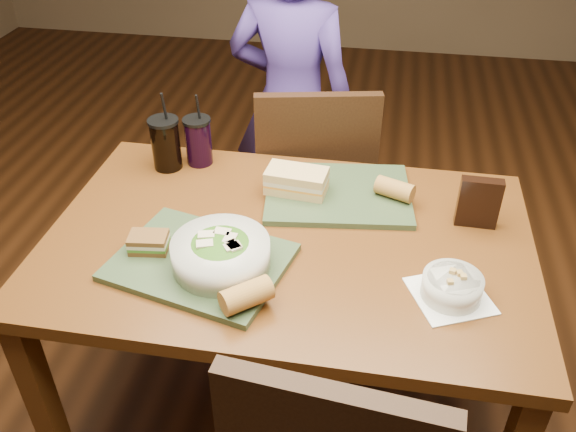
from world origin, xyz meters
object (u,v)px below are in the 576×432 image
object	(u,v)px
diner	(292,105)
sandwich_near	(149,242)
salad_bowl	(221,252)
chip_bag	(479,203)
cup_cola	(166,143)
tray_near	(200,262)
tray_far	(338,194)
cup_berry	(198,141)
soup_bowl	(452,286)
chair_far	(319,189)
sandwich_far	(297,181)
baguette_far	(395,189)
baguette_near	(246,295)
dining_table	(288,263)

from	to	relation	value
diner	sandwich_near	distance (m)	1.08
salad_bowl	chip_bag	size ratio (longest dim) A/B	1.68
diner	cup_cola	xyz separation A→B (m)	(-0.29, -0.63, 0.14)
tray_near	tray_far	world-z (taller)	same
salad_bowl	diner	bearing A→B (deg)	90.45
cup_berry	soup_bowl	bearing A→B (deg)	-33.19
chair_far	diner	bearing A→B (deg)	115.65
sandwich_far	baguette_far	distance (m)	0.28
diner	cup_cola	bearing A→B (deg)	71.72
baguette_near	chip_bag	distance (m)	0.70
chair_far	sandwich_far	xyz separation A→B (m)	(-0.02, -0.39, 0.28)
sandwich_near	chair_far	bearing A→B (deg)	64.26
chair_far	baguette_near	xyz separation A→B (m)	(-0.06, -0.88, 0.27)
soup_bowl	sandwich_near	distance (m)	0.76
dining_table	baguette_near	bearing A→B (deg)	-98.81
sandwich_near	chip_bag	bearing A→B (deg)	18.68
chair_far	chip_bag	size ratio (longest dim) A/B	6.53
sandwich_near	cup_cola	world-z (taller)	cup_cola
sandwich_far	baguette_near	distance (m)	0.49
cup_cola	cup_berry	distance (m)	0.10
chair_far	sandwich_near	xyz separation A→B (m)	(-0.35, -0.72, 0.26)
soup_bowl	chip_bag	size ratio (longest dim) A/B	1.57
chip_bag	sandwich_far	bearing A→B (deg)	175.03
baguette_near	chip_bag	bearing A→B (deg)	38.89
tray_far	baguette_far	xyz separation A→B (m)	(0.16, -0.00, 0.04)
sandwich_far	cup_cola	distance (m)	0.44
cup_berry	cup_cola	bearing A→B (deg)	-153.71
baguette_near	dining_table	bearing A→B (deg)	81.19
dining_table	chip_bag	xyz separation A→B (m)	(0.50, 0.15, 0.16)
baguette_far	tray_near	bearing A→B (deg)	-141.97
tray_near	sandwich_near	xyz separation A→B (m)	(-0.14, 0.02, 0.03)
chair_far	diner	size ratio (longest dim) A/B	0.68
diner	soup_bowl	size ratio (longest dim) A/B	6.13
diner	chip_bag	xyz separation A→B (m)	(0.64, -0.77, 0.13)
chair_far	cup_cola	size ratio (longest dim) A/B	3.69
soup_bowl	tray_far	bearing A→B (deg)	129.03
sandwich_far	diner	bearing A→B (deg)	100.78
sandwich_near	chip_bag	xyz separation A→B (m)	(0.83, 0.28, 0.03)
salad_bowl	cup_berry	world-z (taller)	cup_berry
sandwich_near	sandwich_far	world-z (taller)	sandwich_far
baguette_near	sandwich_near	bearing A→B (deg)	152.04
tray_far	cup_berry	world-z (taller)	cup_berry
tray_near	tray_far	size ratio (longest dim) A/B	1.00
chip_bag	cup_berry	bearing A→B (deg)	168.22
cup_cola	chip_bag	bearing A→B (deg)	-9.04
baguette_near	chair_far	bearing A→B (deg)	86.28
sandwich_near	baguette_far	xyz separation A→B (m)	(0.61, 0.35, 0.00)
soup_bowl	sandwich_near	size ratio (longest dim) A/B	2.18
tray_far	salad_bowl	size ratio (longest dim) A/B	1.73
tray_far	sandwich_near	bearing A→B (deg)	-141.58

